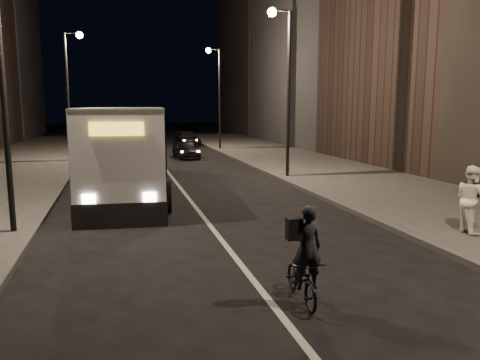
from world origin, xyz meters
TOP-DOWN VIEW (x-y plane):
  - ground at (0.00, 0.00)m, footprint 180.00×180.00m
  - sidewalk_right at (8.50, 14.00)m, footprint 7.00×70.00m
  - building_row_right at (16.00, 27.50)m, footprint 8.00×61.00m
  - streetlight_right_mid at (5.33, 12.00)m, footprint 1.20×0.44m
  - streetlight_right_far at (5.33, 28.00)m, footprint 1.20×0.44m
  - streetlight_left_near at (-5.33, 4.00)m, footprint 1.20×0.44m
  - streetlight_left_far at (-5.33, 22.00)m, footprint 1.20×0.44m
  - city_bus at (-2.11, 10.73)m, footprint 3.98×13.47m
  - cyclist_on_bicycle at (0.59, -2.26)m, footprint 0.68×1.68m
  - pedestrian_woman at (6.74, 0.59)m, footprint 0.78×0.97m
  - car_near at (2.00, 22.77)m, footprint 1.77×3.74m
  - car_mid at (-3.60, 27.02)m, footprint 1.87×4.66m
  - car_far at (3.60, 33.12)m, footprint 2.24×4.68m

SIDE VIEW (x-z plane):
  - ground at x=0.00m, z-range 0.00..0.00m
  - sidewalk_right at x=8.50m, z-range 0.00..0.16m
  - car_near at x=2.00m, z-range 0.00..1.23m
  - cyclist_on_bicycle at x=0.59m, z-range -0.32..1.58m
  - car_far at x=3.60m, z-range 0.00..1.32m
  - car_mid at x=-3.60m, z-range 0.00..1.50m
  - pedestrian_woman at x=6.74m, z-range 0.16..2.05m
  - city_bus at x=-2.11m, z-range 0.16..3.74m
  - streetlight_right_mid at x=5.33m, z-range 1.30..9.42m
  - streetlight_right_far at x=5.33m, z-range 1.30..9.42m
  - streetlight_left_near at x=-5.33m, z-range 1.30..9.42m
  - streetlight_left_far at x=-5.33m, z-range 1.30..9.42m
  - building_row_right at x=16.00m, z-range 0.00..21.00m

